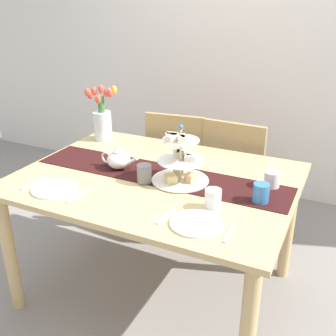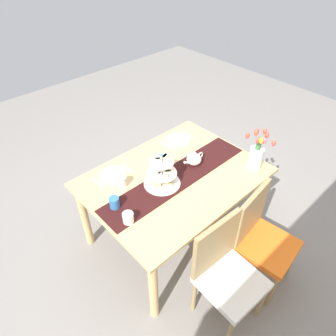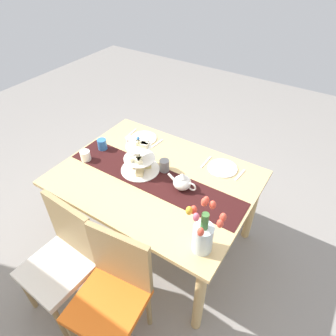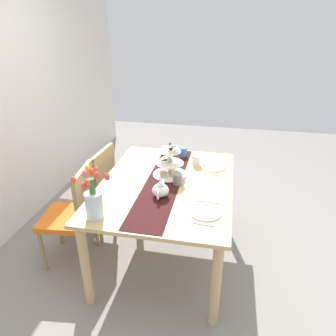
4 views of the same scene
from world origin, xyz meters
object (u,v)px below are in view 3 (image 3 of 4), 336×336
object	(u,v)px
chair_left	(113,290)
tiered_cake_stand	(140,159)
teapot	(182,182)
fork_left	(240,175)
dinner_plate_right	(144,138)
mug_orange	(102,144)
dinner_plate_left	(223,168)
cream_jug	(85,156)
tulip_vase	(203,233)
mug_white_text	(131,142)
chair_right	(63,256)
dining_table	(156,186)
knife_left	(206,162)
mug_grey	(164,165)
fork_right	(157,144)
knife_right	(131,134)

from	to	relation	value
chair_left	tiered_cake_stand	xyz separation A→B (m)	(0.35, -0.77, 0.37)
teapot	fork_left	size ratio (longest dim) A/B	1.59
dinner_plate_right	mug_orange	size ratio (longest dim) A/B	2.42
dinner_plate_left	fork_left	distance (m)	0.15
cream_jug	teapot	bearing A→B (deg)	-170.68
tulip_vase	cream_jug	xyz separation A→B (m)	(1.18, -0.25, -0.10)
teapot	dinner_plate_left	bearing A→B (deg)	-112.92
chair_left	mug_orange	bearing A→B (deg)	-46.43
teapot	mug_white_text	distance (m)	0.66
tiered_cake_stand	dinner_plate_right	distance (m)	0.45
cream_jug	mug_white_text	bearing A→B (deg)	-120.03
tulip_vase	mug_white_text	size ratio (longest dim) A/B	3.97
dinner_plate_left	mug_white_text	world-z (taller)	mug_white_text
chair_left	chair_right	distance (m)	0.44
mug_orange	mug_white_text	bearing A→B (deg)	-140.15
chair_right	tulip_vase	world-z (taller)	tulip_vase
dining_table	knife_left	world-z (taller)	knife_left
mug_grey	teapot	bearing A→B (deg)	156.11
tiered_cake_stand	cream_jug	world-z (taller)	tiered_cake_stand
dining_table	tulip_vase	world-z (taller)	tulip_vase
chair_right	dinner_plate_left	xyz separation A→B (m)	(-0.62, -1.13, 0.26)
knife_left	mug_grey	distance (m)	0.35
knife_left	dinner_plate_left	bearing A→B (deg)	180.00
teapot	knife_left	size ratio (longest dim) A/B	1.40
chair_right	mug_grey	distance (m)	0.96
chair_right	knife_left	size ratio (longest dim) A/B	5.35
chair_left	teapot	xyz separation A→B (m)	(-0.03, -0.77, 0.32)
fork_right	mug_grey	bearing A→B (deg)	133.48
tiered_cake_stand	dinner_plate_right	world-z (taller)	tiered_cake_stand
chair_left	fork_right	size ratio (longest dim) A/B	6.07
chair_right	mug_white_text	size ratio (longest dim) A/B	9.58
fork_right	mug_white_text	size ratio (longest dim) A/B	1.58
dining_table	mug_white_text	xyz separation A→B (m)	(0.39, -0.20, 0.15)
tiered_cake_stand	dinner_plate_right	size ratio (longest dim) A/B	1.32
tulip_vase	knife_right	size ratio (longest dim) A/B	2.22
chair_left	dinner_plate_right	xyz separation A→B (m)	(0.58, -1.13, 0.26)
tiered_cake_stand	mug_orange	bearing A→B (deg)	-6.64
tulip_vase	dinner_plate_left	distance (m)	0.78
knife_left	cream_jug	bearing A→B (deg)	30.88
dining_table	knife_right	bearing A→B (deg)	-34.71
chair_left	fork_right	distance (m)	1.24
cream_jug	fork_left	size ratio (longest dim) A/B	0.57
dining_table	tiered_cake_stand	size ratio (longest dim) A/B	4.81
chair_right	cream_jug	size ratio (longest dim) A/B	10.71
chair_right	mug_white_text	xyz separation A→B (m)	(0.16, -0.97, 0.31)
mug_orange	fork_left	bearing A→B (deg)	-164.26
dining_table	dinner_plate_left	distance (m)	0.54
cream_jug	knife_left	size ratio (longest dim) A/B	0.50
dining_table	cream_jug	size ratio (longest dim) A/B	17.20
tiered_cake_stand	fork_right	distance (m)	0.39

